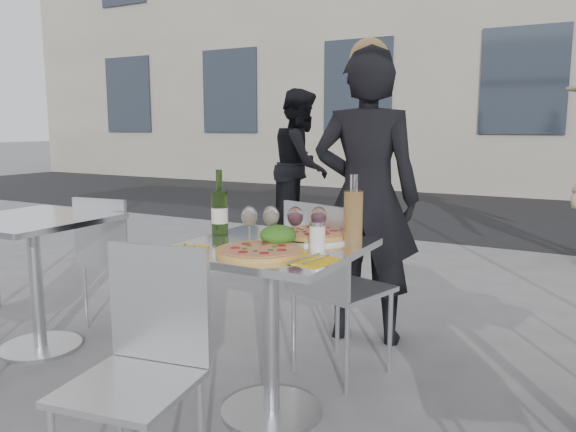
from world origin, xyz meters
The scene contains 21 objects.
ground centered at (0.00, 0.00, 0.00)m, with size 80.00×80.00×0.00m, color slate.
street_asphalt centered at (0.00, 6.50, 0.00)m, with size 24.00×5.00×0.00m, color black.
main_table centered at (0.00, 0.00, 0.54)m, with size 0.72×0.72×0.75m.
side_table_left centered at (-1.50, 0.00, 0.54)m, with size 0.72×0.72×0.75m.
chair_far centered at (0.08, 0.44, 0.52)m, with size 0.50×0.51×0.88m.
chair_near centered at (-0.10, -0.65, 0.50)m, with size 0.44×0.45×0.84m.
side_chair_lfar centered at (-1.39, 0.46, 0.48)m, with size 0.42×0.43×0.82m.
woman_diner centered at (0.03, 1.03, 0.83)m, with size 0.61×0.40×1.66m, color black.
pedestrian_a centered at (-1.64, 3.46, 0.82)m, with size 0.79×0.62×1.63m, color black.
pizza_near centered at (0.04, -0.16, 0.76)m, with size 0.34×0.34×0.02m.
pizza_far centered at (0.09, 0.22, 0.77)m, with size 0.36×0.36×0.03m.
salad_plate centered at (0.04, 0.00, 0.79)m, with size 0.22×0.22×0.09m.
wine_bottle centered at (-0.31, 0.08, 0.86)m, with size 0.07×0.07×0.29m.
carafe centered at (0.29, 0.19, 0.87)m, with size 0.08×0.08×0.29m.
sugar_shaker centered at (0.20, 0.04, 0.80)m, with size 0.06×0.06×0.11m.
wineglass_white_a centered at (-0.09, -0.02, 0.86)m, with size 0.07×0.07×0.16m.
wineglass_white_b centered at (-0.02, 0.04, 0.86)m, with size 0.07×0.07×0.16m.
wineglass_red_a centered at (0.08, 0.07, 0.86)m, with size 0.07×0.07×0.16m.
wineglass_red_b centered at (0.16, 0.12, 0.86)m, with size 0.07×0.07×0.16m.
napkin_left centered at (-0.24, -0.26, 0.75)m, with size 0.24×0.24×0.01m.
napkin_right centered at (0.26, -0.17, 0.75)m, with size 0.20×0.20×0.01m.
Camera 1 is at (1.15, -1.96, 1.23)m, focal length 35.00 mm.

